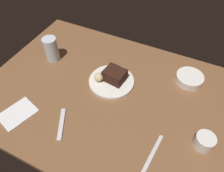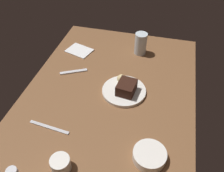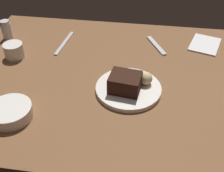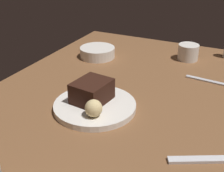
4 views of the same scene
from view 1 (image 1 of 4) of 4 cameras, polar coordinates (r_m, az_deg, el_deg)
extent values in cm
cube|color=brown|center=(100.91, -0.29, -2.93)|extent=(120.00, 84.00, 3.00)
cylinder|color=white|center=(104.17, -0.13, 1.22)|extent=(21.90, 21.90, 1.60)
cube|color=black|center=(102.05, 0.75, 2.90)|extent=(10.86, 9.47, 5.65)
sphere|color=#DBC184|center=(102.13, -3.56, 2.31)|extent=(4.36, 4.36, 4.36)
cylinder|color=silver|center=(117.30, -15.82, 9.40)|extent=(7.16, 7.16, 12.99)
cylinder|color=white|center=(110.54, 19.86, 1.88)|extent=(13.03, 13.03, 3.81)
cylinder|color=silver|center=(90.83, 23.30, -13.37)|extent=(7.46, 7.46, 5.77)
cube|color=silver|center=(92.87, -13.28, -9.78)|extent=(8.46, 14.16, 0.70)
cube|color=silver|center=(85.69, 10.48, -17.69)|extent=(3.28, 19.05, 0.50)
cube|color=white|center=(101.78, -23.77, -6.72)|extent=(14.89, 17.29, 0.60)
camera|label=2|loc=(0.95, 72.26, 24.44)|focal=38.31mm
camera|label=3|loc=(1.42, 14.58, 41.18)|focal=45.61mm
camera|label=4|loc=(1.02, -44.46, 14.56)|focal=48.20mm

